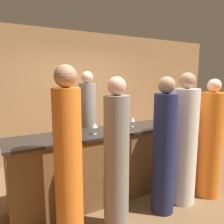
% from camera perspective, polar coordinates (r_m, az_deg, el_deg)
% --- Properties ---
extents(ground_plane, '(14.00, 14.00, 0.00)m').
position_cam_1_polar(ground_plane, '(3.71, 2.26, -20.03)').
color(ground_plane, brown).
extents(back_wall, '(8.00, 0.06, 2.80)m').
position_cam_1_polar(back_wall, '(5.02, -9.47, 4.37)').
color(back_wall, '#A37547').
rests_on(back_wall, ground_plane).
extents(bar_counter, '(3.29, 0.63, 1.03)m').
position_cam_1_polar(bar_counter, '(3.49, 2.32, -12.59)').
color(bar_counter, brown).
rests_on(bar_counter, ground_plane).
extents(bartender, '(0.28, 0.28, 1.90)m').
position_cam_1_polar(bartender, '(3.83, -6.26, -4.56)').
color(bartender, gray).
rests_on(bartender, ground_plane).
extents(guest_0, '(0.35, 0.35, 1.78)m').
position_cam_1_polar(guest_0, '(3.63, 24.24, -7.38)').
color(guest_0, orange).
rests_on(guest_0, ground_plane).
extents(guest_1, '(0.29, 0.29, 1.93)m').
position_cam_1_polar(guest_1, '(2.38, -11.34, -12.88)').
color(guest_1, orange).
rests_on(guest_1, ground_plane).
extents(guest_2, '(0.36, 0.36, 1.87)m').
position_cam_1_polar(guest_2, '(3.29, 18.31, -7.93)').
color(guest_2, silver).
rests_on(guest_2, ground_plane).
extents(guest_3, '(0.29, 0.29, 1.82)m').
position_cam_1_polar(guest_3, '(2.56, 1.17, -12.64)').
color(guest_3, gray).
rests_on(guest_3, ground_plane).
extents(guest_4, '(0.30, 0.30, 1.82)m').
position_cam_1_polar(guest_4, '(2.98, 13.44, -9.68)').
color(guest_4, '#1E234C').
rests_on(guest_4, ground_plane).
extents(wine_bottle_0, '(0.07, 0.07, 0.27)m').
position_cam_1_polar(wine_bottle_0, '(3.03, -13.14, -3.96)').
color(wine_bottle_0, black).
rests_on(wine_bottle_0, bar_counter).
extents(wine_glass_0, '(0.08, 0.08, 0.15)m').
position_cam_1_polar(wine_glass_0, '(2.99, -4.51, -3.60)').
color(wine_glass_0, silver).
rests_on(wine_glass_0, bar_counter).
extents(wine_glass_1, '(0.07, 0.07, 0.16)m').
position_cam_1_polar(wine_glass_1, '(3.43, 5.38, -1.92)').
color(wine_glass_1, silver).
rests_on(wine_glass_1, bar_counter).
extents(wine_glass_2, '(0.07, 0.07, 0.16)m').
position_cam_1_polar(wine_glass_2, '(3.56, 13.55, -1.71)').
color(wine_glass_2, silver).
rests_on(wine_glass_2, bar_counter).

